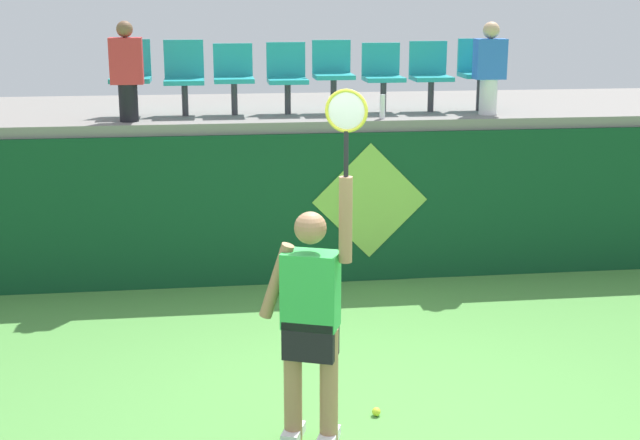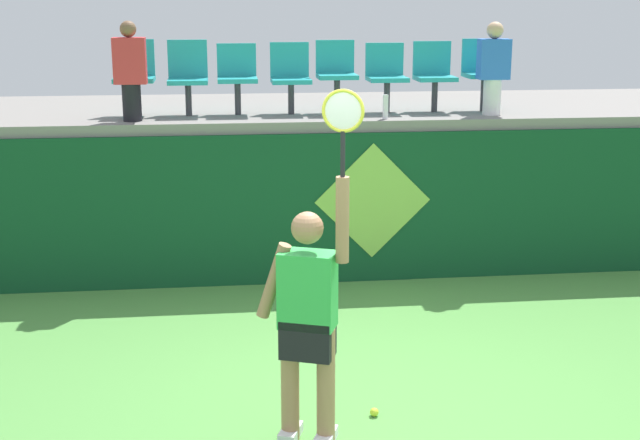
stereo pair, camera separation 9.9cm
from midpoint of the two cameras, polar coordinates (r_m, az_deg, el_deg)
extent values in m
plane|color=#519342|center=(6.78, 3.79, -12.61)|extent=(40.00, 40.00, 0.00)
cube|color=#0F4223|center=(9.57, 0.34, 0.81)|extent=(11.07, 0.20, 1.65)
cube|color=gray|center=(10.78, -0.56, 7.13)|extent=(11.07, 2.89, 0.12)
cube|color=white|center=(6.45, -1.48, -13.67)|extent=(0.20, 0.29, 0.08)
cube|color=white|center=(6.39, 0.84, -13.94)|extent=(0.20, 0.29, 0.08)
cylinder|color=#A87A56|center=(6.27, -1.50, -10.52)|extent=(0.13, 0.13, 0.86)
cylinder|color=#A87A56|center=(6.21, 0.85, -10.77)|extent=(0.13, 0.13, 0.86)
cube|color=black|center=(6.10, -0.34, -7.65)|extent=(0.41, 0.33, 0.28)
cube|color=green|center=(5.98, -0.34, -4.57)|extent=(0.43, 0.34, 0.53)
sphere|color=#A87A56|center=(5.85, -0.35, -0.52)|extent=(0.22, 0.22, 0.22)
cylinder|color=#A87A56|center=(6.03, -2.56, -3.96)|extent=(0.27, 0.17, 0.55)
cylinder|color=#A87A56|center=(5.78, 1.95, 0.00)|extent=(0.09, 0.09, 0.58)
cylinder|color=black|center=(5.69, 1.99, 4.30)|extent=(0.03, 0.03, 0.30)
torus|color=gold|center=(5.65, 2.02, 7.10)|extent=(0.27, 0.12, 0.28)
ellipsoid|color=silver|center=(5.65, 2.02, 7.10)|extent=(0.23, 0.10, 0.24)
sphere|color=#D1E533|center=(6.76, 3.98, -12.35)|extent=(0.07, 0.07, 0.07)
cylinder|color=white|center=(9.60, 4.58, 7.35)|extent=(0.06, 0.06, 0.26)
cylinder|color=#38383D|center=(9.97, -11.65, 7.70)|extent=(0.07, 0.07, 0.38)
cube|color=teal|center=(9.95, -11.71, 8.92)|extent=(0.44, 0.42, 0.05)
cube|color=teal|center=(10.12, -11.68, 10.30)|extent=(0.44, 0.04, 0.40)
cylinder|color=#38383D|center=(9.94, -8.26, 7.75)|extent=(0.07, 0.07, 0.35)
cube|color=teal|center=(9.92, -8.30, 8.90)|extent=(0.44, 0.42, 0.05)
cube|color=teal|center=(10.09, -8.32, 10.33)|extent=(0.44, 0.04, 0.42)
cylinder|color=#38383D|center=(9.94, -5.08, 7.87)|extent=(0.07, 0.07, 0.36)
cube|color=teal|center=(9.92, -5.11, 9.06)|extent=(0.44, 0.42, 0.05)
cube|color=teal|center=(10.09, -5.16, 10.33)|extent=(0.44, 0.04, 0.37)
cylinder|color=#38383D|center=(9.98, -1.60, 7.89)|extent=(0.07, 0.07, 0.35)
cube|color=teal|center=(9.95, -1.61, 9.03)|extent=(0.44, 0.42, 0.05)
cube|color=teal|center=(10.13, -1.72, 10.37)|extent=(0.44, 0.04, 0.39)
cylinder|color=#38383D|center=(10.03, 1.40, 8.06)|extent=(0.07, 0.07, 0.39)
cube|color=teal|center=(10.01, 1.40, 9.32)|extent=(0.44, 0.42, 0.05)
cube|color=teal|center=(10.18, 1.26, 10.58)|extent=(0.44, 0.04, 0.37)
cylinder|color=#38383D|center=(10.13, 4.65, 7.98)|extent=(0.07, 0.07, 0.36)
cube|color=teal|center=(10.11, 4.67, 9.12)|extent=(0.44, 0.42, 0.05)
cube|color=teal|center=(10.28, 4.49, 10.39)|extent=(0.44, 0.04, 0.37)
cylinder|color=#38383D|center=(10.25, 7.73, 7.97)|extent=(0.07, 0.07, 0.36)
cube|color=teal|center=(10.23, 7.77, 9.11)|extent=(0.44, 0.42, 0.05)
cube|color=teal|center=(10.40, 7.55, 10.40)|extent=(0.44, 0.04, 0.38)
cylinder|color=#38383D|center=(10.41, 10.85, 8.03)|extent=(0.07, 0.07, 0.39)
cube|color=teal|center=(10.39, 10.90, 9.22)|extent=(0.44, 0.42, 0.05)
cube|color=teal|center=(10.55, 10.65, 10.48)|extent=(0.44, 0.04, 0.38)
cylinder|color=black|center=(9.59, -11.84, 7.48)|extent=(0.20, 0.20, 0.39)
cube|color=red|center=(9.55, -11.97, 10.09)|extent=(0.34, 0.20, 0.48)
sphere|color=brown|center=(9.53, -12.08, 12.05)|extent=(0.17, 0.17, 0.17)
cylinder|color=white|center=(10.10, 11.39, 7.84)|extent=(0.20, 0.20, 0.40)
cube|color=blue|center=(10.06, 11.51, 10.21)|extent=(0.34, 0.20, 0.44)
sphere|color=#DBAD84|center=(10.05, 11.60, 11.99)|extent=(0.19, 0.19, 0.19)
cube|color=#0F4223|center=(9.78, 3.65, -3.95)|extent=(0.90, 0.01, 0.00)
plane|color=#8CC64C|center=(9.53, 3.75, 1.23)|extent=(1.27, 0.00, 1.27)
camera|label=1|loc=(0.05, -89.62, 0.10)|focal=49.23mm
camera|label=2|loc=(0.05, 90.38, -0.10)|focal=49.23mm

